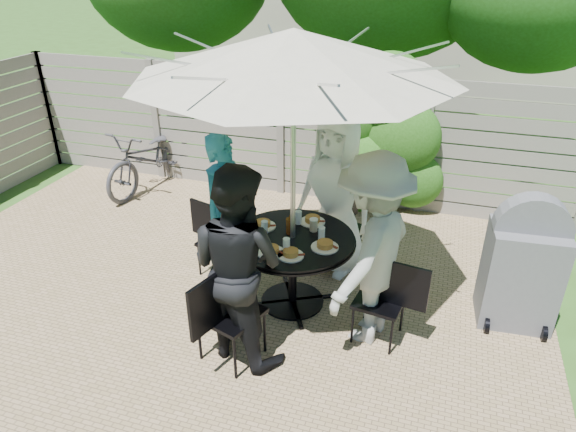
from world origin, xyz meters
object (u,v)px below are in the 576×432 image
(chair_front, at_px, (231,332))
(bicycle, at_px, (150,158))
(chair_left, at_px, (220,254))
(bbq_grill, at_px, (522,267))
(plate_back, at_px, (312,220))
(plate_right, at_px, (325,246))
(plate_extra, at_px, (291,254))
(umbrella, at_px, (294,53))
(person_right, at_px, (371,251))
(glass_back, at_px, (298,217))
(syrup_jug, at_px, (291,226))
(person_front, at_px, (238,265))
(coffee_cup, at_px, (314,225))
(person_left, at_px, (227,211))
(plate_front, at_px, (271,251))
(patio_table, at_px, (293,258))
(plate_left, at_px, (263,225))
(glass_right, at_px, (322,234))
(person_back, at_px, (336,195))
(chair_back, at_px, (339,241))
(glass_front, at_px, (286,245))
(glass_left, at_px, (265,228))
(chair_right, at_px, (380,316))

(chair_front, relative_size, bicycle, 0.53)
(chair_left, height_order, bbq_grill, bbq_grill)
(plate_back, distance_m, plate_right, 0.51)
(plate_extra, bearing_deg, umbrella, 104.21)
(person_right, bearing_deg, bbq_grill, 132.41)
(glass_back, height_order, syrup_jug, syrup_jug)
(chair_front, bearing_deg, plate_extra, -14.11)
(plate_back, relative_size, syrup_jug, 1.63)
(chair_left, xyz_separation_m, syrup_jug, (0.88, -0.21, 0.62))
(person_front, height_order, coffee_cup, person_front)
(person_left, xyz_separation_m, plate_right, (1.14, -0.34, -0.02))
(plate_front, relative_size, glass_back, 1.86)
(glass_back, height_order, bicycle, bicycle)
(bbq_grill, bearing_deg, patio_table, -173.68)
(umbrella, bearing_deg, plate_back, 73.24)
(plate_left, bearing_deg, glass_right, -7.15)
(person_front, relative_size, plate_extra, 7.59)
(umbrella, height_order, person_back, umbrella)
(syrup_jug, bearing_deg, plate_front, -98.43)
(syrup_jug, bearing_deg, plate_extra, -72.32)
(plate_front, bearing_deg, chair_back, 73.25)
(plate_back, xyz_separation_m, bicycle, (-2.99, 1.79, -0.33))
(chair_back, bearing_deg, patio_table, -0.92)
(umbrella, relative_size, bbq_grill, 2.57)
(plate_front, xyz_separation_m, glass_front, (0.13, 0.07, 0.05))
(person_back, height_order, plate_back, person_back)
(glass_left, bearing_deg, bbq_grill, 10.05)
(plate_back, bearing_deg, glass_back, -153.01)
(plate_extra, bearing_deg, person_right, 8.02)
(glass_front, xyz_separation_m, coffee_cup, (0.13, 0.46, -0.01))
(patio_table, height_order, plate_extra, plate_extra)
(plate_left, xyz_separation_m, bicycle, (-2.54, 2.03, -0.33))
(plate_right, bearing_deg, coffee_cup, 123.01)
(chair_back, relative_size, bbq_grill, 0.67)
(chair_right, bearing_deg, plate_left, -7.91)
(plate_left, bearing_deg, person_back, 49.79)
(umbrella, height_order, plate_extra, umbrella)
(patio_table, xyz_separation_m, syrup_jug, (-0.04, 0.07, 0.32))
(plate_front, bearing_deg, person_front, -106.76)
(person_right, height_order, plate_extra, person_right)
(bicycle, bearing_deg, chair_front, -40.97)
(chair_back, bearing_deg, chair_left, -45.90)
(person_right, relative_size, plate_left, 7.02)
(syrup_jug, bearing_deg, person_left, 166.96)
(person_right, height_order, plate_back, person_right)
(glass_right, xyz_separation_m, coffee_cup, (-0.12, 0.16, -0.01))
(chair_right, relative_size, glass_left, 6.23)
(glass_right, relative_size, coffee_cup, 1.17)
(person_right, bearing_deg, coffee_cup, -106.77)
(chair_front, distance_m, syrup_jug, 1.17)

